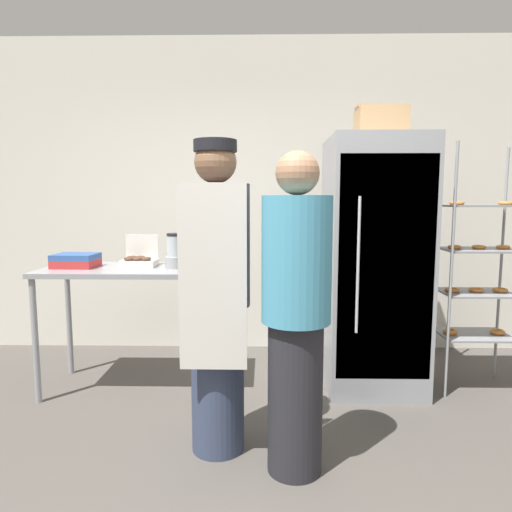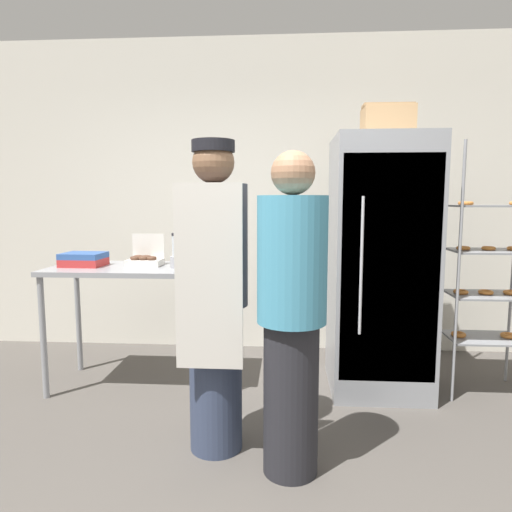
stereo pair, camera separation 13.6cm
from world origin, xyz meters
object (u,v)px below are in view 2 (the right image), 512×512
object	(u,v)px
person_baker	(215,294)
blender_pitcher	(179,252)
donut_box	(145,260)
person_customer	(292,314)
binder_stack	(84,259)
refrigerator	(379,265)
baking_rack	(487,273)
cardboard_storage_box	(387,122)

from	to	relation	value
person_baker	blender_pitcher	bearing A→B (deg)	115.51
donut_box	person_customer	world-z (taller)	person_customer
binder_stack	person_customer	size ratio (longest dim) A/B	0.19
refrigerator	baking_rack	world-z (taller)	refrigerator
binder_stack	person_customer	bearing A→B (deg)	-34.11
refrigerator	person_customer	distance (m)	1.34
cardboard_storage_box	refrigerator	bearing A→B (deg)	-114.69
binder_stack	refrigerator	bearing A→B (deg)	2.23
refrigerator	person_baker	xyz separation A→B (m)	(-1.09, -0.95, -0.03)
blender_pitcher	binder_stack	size ratio (longest dim) A/B	0.83
blender_pitcher	person_customer	bearing A→B (deg)	-51.40
refrigerator	cardboard_storage_box	world-z (taller)	cardboard_storage_box
blender_pitcher	person_baker	size ratio (longest dim) A/B	0.15
baking_rack	person_baker	distance (m)	2.09
baking_rack	person_customer	size ratio (longest dim) A/B	1.10
donut_box	blender_pitcher	xyz separation A→B (m)	(0.29, -0.08, 0.07)
cardboard_storage_box	person_baker	world-z (taller)	cardboard_storage_box
baking_rack	cardboard_storage_box	xyz separation A→B (m)	(-0.74, 0.10, 1.11)
binder_stack	baking_rack	bearing A→B (deg)	1.36
refrigerator	donut_box	xyz separation A→B (m)	(-1.78, -0.03, 0.03)
person_baker	donut_box	bearing A→B (deg)	126.79
donut_box	person_customer	distance (m)	1.59
person_baker	cardboard_storage_box	bearing A→B (deg)	42.60
donut_box	cardboard_storage_box	size ratio (longest dim) A/B	0.70
donut_box	person_baker	bearing A→B (deg)	-53.21
baking_rack	person_baker	xyz separation A→B (m)	(-1.87, -0.94, 0.01)
blender_pitcher	cardboard_storage_box	distance (m)	1.82
refrigerator	donut_box	distance (m)	1.78
baking_rack	binder_stack	xyz separation A→B (m)	(-3.02, -0.07, 0.08)
refrigerator	person_customer	world-z (taller)	refrigerator
cardboard_storage_box	person_customer	size ratio (longest dim) A/B	0.22
person_baker	person_customer	world-z (taller)	person_baker
donut_box	binder_stack	bearing A→B (deg)	-173.44
binder_stack	person_baker	bearing A→B (deg)	-37.06
refrigerator	person_baker	size ratio (longest dim) A/B	1.08
baking_rack	blender_pitcher	distance (m)	2.28
donut_box	baking_rack	bearing A→B (deg)	0.42
donut_box	binder_stack	size ratio (longest dim) A/B	0.82
refrigerator	binder_stack	world-z (taller)	refrigerator
person_baker	baking_rack	bearing A→B (deg)	26.64
refrigerator	cardboard_storage_box	xyz separation A→B (m)	(0.04, 0.09, 1.06)
donut_box	cardboard_storage_box	bearing A→B (deg)	3.87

